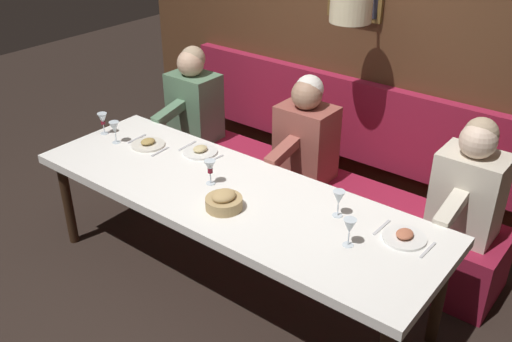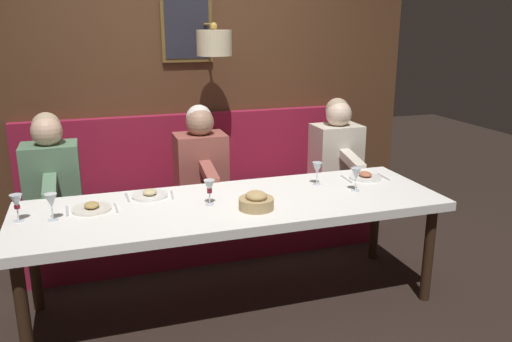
# 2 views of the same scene
# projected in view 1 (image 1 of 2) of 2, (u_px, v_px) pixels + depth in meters

# --- Properties ---
(ground_plane) EXTENTS (12.00, 12.00, 0.00)m
(ground_plane) POSITION_uv_depth(u_px,v_px,m) (232.00, 284.00, 3.90)
(ground_plane) COLOR black
(dining_table) EXTENTS (0.90, 2.75, 0.74)m
(dining_table) POSITION_uv_depth(u_px,v_px,m) (230.00, 200.00, 3.58)
(dining_table) COLOR white
(dining_table) RESTS_ON ground_plane
(banquette_bench) EXTENTS (0.52, 2.95, 0.45)m
(banquette_bench) POSITION_uv_depth(u_px,v_px,m) (306.00, 202.00, 4.41)
(banquette_bench) COLOR maroon
(banquette_bench) RESTS_ON ground_plane
(back_wall_panel) EXTENTS (0.59, 4.15, 2.90)m
(back_wall_panel) POSITION_uv_depth(u_px,v_px,m) (355.00, 40.00, 4.25)
(back_wall_panel) COLOR #51331E
(back_wall_panel) RESTS_ON ground_plane
(diner_nearest) EXTENTS (0.60, 0.40, 0.79)m
(diner_nearest) POSITION_uv_depth(u_px,v_px,m) (470.00, 183.00, 3.49)
(diner_nearest) COLOR beige
(diner_nearest) RESTS_ON banquette_bench
(diner_near) EXTENTS (0.60, 0.40, 0.79)m
(diner_near) POSITION_uv_depth(u_px,v_px,m) (306.00, 132.00, 4.13)
(diner_near) COLOR #934C42
(diner_near) RESTS_ON banquette_bench
(diner_middle) EXTENTS (0.60, 0.40, 0.79)m
(diner_middle) POSITION_uv_depth(u_px,v_px,m) (193.00, 97.00, 4.74)
(diner_middle) COLOR #567A5B
(diner_middle) RESTS_ON banquette_bench
(place_setting_0) EXTENTS (0.24, 0.31, 0.05)m
(place_setting_0) POSITION_uv_depth(u_px,v_px,m) (404.00, 237.00, 3.10)
(place_setting_0) COLOR white
(place_setting_0) RESTS_ON dining_table
(place_setting_1) EXTENTS (0.24, 0.32, 0.05)m
(place_setting_1) POSITION_uv_depth(u_px,v_px,m) (200.00, 151.00, 4.00)
(place_setting_1) COLOR white
(place_setting_1) RESTS_ON dining_table
(place_setting_2) EXTENTS (0.24, 0.31, 0.05)m
(place_setting_2) POSITION_uv_depth(u_px,v_px,m) (148.00, 144.00, 4.10)
(place_setting_2) COLOR silver
(place_setting_2) RESTS_ON dining_table
(wine_glass_0) EXTENTS (0.07, 0.07, 0.16)m
(wine_glass_0) POSITION_uv_depth(u_px,v_px,m) (115.00, 128.00, 4.10)
(wine_glass_0) COLOR silver
(wine_glass_0) RESTS_ON dining_table
(wine_glass_1) EXTENTS (0.07, 0.07, 0.16)m
(wine_glass_1) POSITION_uv_depth(u_px,v_px,m) (339.00, 198.00, 3.25)
(wine_glass_1) COLOR silver
(wine_glass_1) RESTS_ON dining_table
(wine_glass_2) EXTENTS (0.07, 0.07, 0.16)m
(wine_glass_2) POSITION_uv_depth(u_px,v_px,m) (350.00, 227.00, 3.00)
(wine_glass_2) COLOR silver
(wine_glass_2) RESTS_ON dining_table
(wine_glass_3) EXTENTS (0.07, 0.07, 0.16)m
(wine_glass_3) POSITION_uv_depth(u_px,v_px,m) (210.00, 167.00, 3.58)
(wine_glass_3) COLOR silver
(wine_glass_3) RESTS_ON dining_table
(wine_glass_4) EXTENTS (0.07, 0.07, 0.16)m
(wine_glass_4) POSITION_uv_depth(u_px,v_px,m) (103.00, 119.00, 4.23)
(wine_glass_4) COLOR silver
(wine_glass_4) RESTS_ON dining_table
(bread_bowl) EXTENTS (0.22, 0.22, 0.12)m
(bread_bowl) POSITION_uv_depth(u_px,v_px,m) (224.00, 201.00, 3.36)
(bread_bowl) COLOR tan
(bread_bowl) RESTS_ON dining_table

